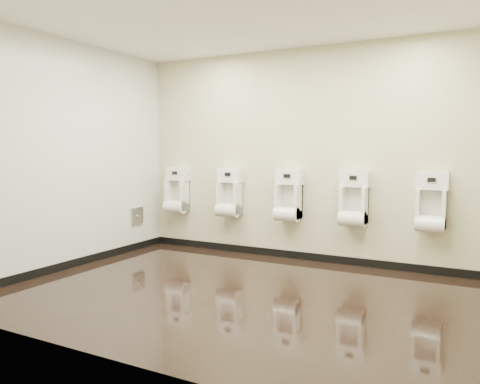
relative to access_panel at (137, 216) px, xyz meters
The scene contains 14 objects.
ground 2.80m from the access_panel, 25.81° to the right, with size 5.00×3.50×0.00m, color black.
ceiling 3.59m from the access_panel, 25.81° to the right, with size 5.00×3.50×0.00m, color white.
back_wall 2.70m from the access_panel, 12.50° to the left, with size 5.00×0.02×2.80m, color beige.
front_wall 3.96m from the access_panel, 49.93° to the right, with size 5.00×0.02×2.80m, color beige.
left_wall 1.50m from the access_panel, 90.87° to the right, with size 0.02×3.50×2.80m, color beige.
tile_overlay_left 1.50m from the access_panel, 90.63° to the right, with size 0.01×3.50×2.80m, color silver.
skirting_back 2.58m from the access_panel, 12.23° to the left, with size 5.00×0.02×0.10m, color black.
skirting_left 1.28m from the access_panel, 90.30° to the right, with size 0.02×3.50×0.10m, color black.
access_panel is the anchor object (origin of this frame).
urinal_0 0.68m from the access_panel, 45.99° to the left, with size 0.37×0.27×0.68m.
urinal_1 1.43m from the access_panel, 18.00° to the left, with size 0.37×0.27×0.68m.
urinal_2 2.28m from the access_panel, 10.97° to the left, with size 0.37×0.27×0.68m.
urinal_3 3.13m from the access_panel, ahead, with size 0.37×0.27×0.68m.
urinal_4 4.02m from the access_panel, ahead, with size 0.37×0.27×0.68m.
Camera 1 is at (2.06, -4.11, 1.46)m, focal length 35.00 mm.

